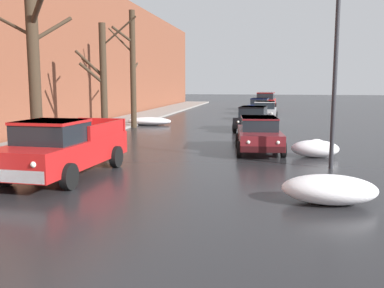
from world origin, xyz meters
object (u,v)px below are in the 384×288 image
at_px(sedan_darkblue_queued_behind_truck, 259,106).
at_px(suv_red_at_far_intersection, 266,100).
at_px(bare_tree_second_along_sidewalk, 33,51).
at_px(bare_tree_far_down_block, 132,68).
at_px(bare_tree_mid_block, 102,78).
at_px(street_lamp_post, 336,55).
at_px(sedan_silver_parked_far_down_block, 265,110).
at_px(pickup_truck_red_approaching_near_lane, 63,148).
at_px(sedan_black_parked_kerbside_mid, 253,118).
at_px(sedan_maroon_parked_kerbside_close, 259,133).

relative_size(sedan_darkblue_queued_behind_truck, suv_red_at_far_intersection, 0.84).
bearing_deg(suv_red_at_far_intersection, bare_tree_second_along_sidewalk, -104.60).
relative_size(bare_tree_far_down_block, sedan_darkblue_queued_behind_truck, 1.76).
bearing_deg(bare_tree_mid_block, street_lamp_post, -31.76).
bearing_deg(suv_red_at_far_intersection, sedan_silver_parked_far_down_block, -89.48).
height_order(sedan_silver_parked_far_down_block, sedan_darkblue_queued_behind_truck, same).
xyz_separation_m(bare_tree_far_down_block, pickup_truck_red_approaching_near_lane, (2.42, -14.13, -2.84)).
distance_m(bare_tree_far_down_block, sedan_darkblue_queued_behind_truck, 15.43).
distance_m(sedan_darkblue_queued_behind_truck, suv_red_at_far_intersection, 5.86).
bearing_deg(sedan_black_parked_kerbside_mid, sedan_silver_parked_far_down_block, 85.30).
distance_m(bare_tree_second_along_sidewalk, bare_tree_mid_block, 6.67).
distance_m(bare_tree_second_along_sidewalk, suv_red_at_far_intersection, 31.62).
relative_size(bare_tree_mid_block, bare_tree_far_down_block, 0.85).
bearing_deg(bare_tree_mid_block, sedan_silver_parked_far_down_block, 54.85).
bearing_deg(bare_tree_far_down_block, bare_tree_second_along_sidewalk, -89.85).
bearing_deg(bare_tree_second_along_sidewalk, sedan_black_parked_kerbside_mid, 55.96).
relative_size(sedan_maroon_parked_kerbside_close, suv_red_at_far_intersection, 0.91).
distance_m(bare_tree_mid_block, bare_tree_far_down_block, 4.90).
xyz_separation_m(bare_tree_second_along_sidewalk, sedan_black_parked_kerbside_mid, (7.47, 11.05, -3.20)).
bearing_deg(suv_red_at_far_intersection, bare_tree_far_down_block, -112.75).
height_order(bare_tree_mid_block, sedan_silver_parked_far_down_block, bare_tree_mid_block).
bearing_deg(suv_red_at_far_intersection, street_lamp_post, -85.15).
relative_size(bare_tree_second_along_sidewalk, sedan_maroon_parked_kerbside_close, 1.71).
relative_size(sedan_maroon_parked_kerbside_close, sedan_silver_parked_far_down_block, 1.06).
relative_size(pickup_truck_red_approaching_near_lane, sedan_darkblue_queued_behind_truck, 1.32).
relative_size(sedan_maroon_parked_kerbside_close, sedan_black_parked_kerbside_mid, 1.09).
relative_size(bare_tree_second_along_sidewalk, suv_red_at_far_intersection, 1.56).
distance_m(pickup_truck_red_approaching_near_lane, sedan_black_parked_kerbside_mid, 14.63).
relative_size(bare_tree_second_along_sidewalk, bare_tree_mid_block, 1.25).
distance_m(pickup_truck_red_approaching_near_lane, sedan_maroon_parked_kerbside_close, 8.19).
height_order(bare_tree_second_along_sidewalk, pickup_truck_red_approaching_near_lane, bare_tree_second_along_sidewalk).
bearing_deg(sedan_maroon_parked_kerbside_close, sedan_darkblue_queued_behind_truck, 91.54).
height_order(pickup_truck_red_approaching_near_lane, suv_red_at_far_intersection, suv_red_at_far_intersection).
xyz_separation_m(bare_tree_far_down_block, sedan_silver_parked_far_down_block, (8.08, 6.65, -2.97)).
distance_m(sedan_maroon_parked_kerbside_close, sedan_black_parked_kerbside_mid, 7.81).
bearing_deg(sedan_silver_parked_far_down_block, street_lamp_post, -82.22).
bearing_deg(bare_tree_second_along_sidewalk, sedan_darkblue_queued_behind_truck, 73.12).
height_order(bare_tree_mid_block, sedan_black_parked_kerbside_mid, bare_tree_mid_block).
bearing_deg(street_lamp_post, sedan_silver_parked_far_down_block, 97.78).
xyz_separation_m(bare_tree_mid_block, sedan_silver_parked_far_down_block, (8.11, 11.51, -2.29)).
relative_size(sedan_black_parked_kerbside_mid, sedan_darkblue_queued_behind_truck, 1.00).
xyz_separation_m(pickup_truck_red_approaching_near_lane, suv_red_at_far_intersection, (5.54, 33.13, 0.11)).
bearing_deg(street_lamp_post, pickup_truck_red_approaching_near_lane, -161.44).
height_order(bare_tree_mid_block, street_lamp_post, street_lamp_post).
bearing_deg(bare_tree_mid_block, suv_red_at_far_intersection, 71.47).
distance_m(bare_tree_second_along_sidewalk, sedan_black_parked_kerbside_mid, 13.72).
relative_size(sedan_black_parked_kerbside_mid, street_lamp_post, 0.61).
bearing_deg(sedan_darkblue_queued_behind_truck, sedan_silver_parked_far_down_block, -84.95).
xyz_separation_m(bare_tree_second_along_sidewalk, pickup_truck_red_approaching_near_lane, (2.39, -2.66, -3.07)).
distance_m(bare_tree_second_along_sidewalk, sedan_silver_parked_far_down_block, 20.08).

